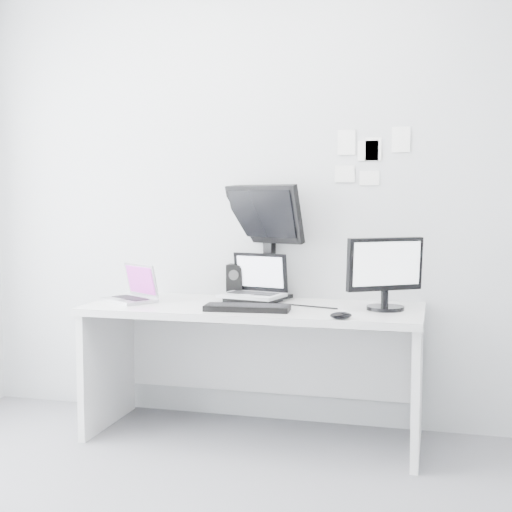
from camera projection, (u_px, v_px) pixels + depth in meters
name	position (u px, v px, depth m)	size (l,w,h in m)	color
back_wall	(269.00, 191.00, 4.04)	(3.60, 3.60, 0.00)	#BBBEC0
desk	(253.00, 372.00, 3.78)	(1.80, 0.70, 0.73)	silver
macbook	(128.00, 282.00, 3.88)	(0.30, 0.22, 0.22)	#A9A9AE
speaker	(236.00, 281.00, 4.07)	(0.10, 0.10, 0.19)	black
dell_laptop	(252.00, 277.00, 3.87)	(0.33, 0.26, 0.28)	#A3A5A9
rear_monitor	(266.00, 240.00, 4.03)	(0.50, 0.18, 0.67)	black
samsung_monitor	(386.00, 272.00, 3.59)	(0.42, 0.19, 0.39)	black
keyboard	(247.00, 308.00, 3.58)	(0.44, 0.16, 0.03)	black
mouse	(341.00, 315.00, 3.32)	(0.11, 0.07, 0.04)	black
wall_note_0	(346.00, 142.00, 3.90)	(0.10, 0.00, 0.14)	white
wall_note_1	(373.00, 149.00, 3.86)	(0.09, 0.00, 0.13)	white
wall_note_2	(401.00, 139.00, 3.82)	(0.10, 0.00, 0.14)	white
wall_note_3	(369.00, 178.00, 3.88)	(0.11, 0.00, 0.08)	white
wall_note_4	(345.00, 174.00, 3.91)	(0.11, 0.00, 0.09)	white
wall_note_5	(368.00, 151.00, 3.87)	(0.12, 0.00, 0.11)	white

